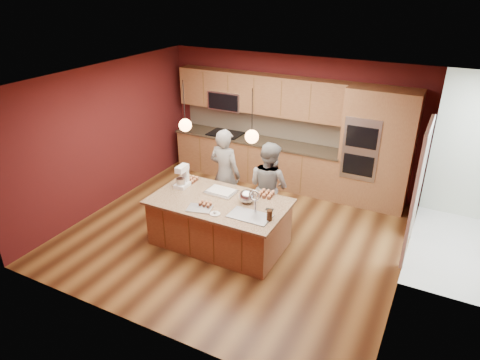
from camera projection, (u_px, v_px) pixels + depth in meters
The scene contains 24 objects.
floor at pixel (236, 233), 7.51m from camera, with size 5.50×5.50×0.00m, color #422412.
ceiling at pixel (235, 79), 6.35m from camera, with size 5.50×5.50×0.00m, color silver.
wall_back at pixel (291, 121), 8.94m from camera, with size 5.50×5.50×0.00m, color #4E1617.
wall_front at pixel (134, 239), 4.92m from camera, with size 5.50×5.50×0.00m, color #4E1617.
wall_left at pixel (107, 137), 8.06m from camera, with size 5.00×5.00×0.00m, color #4E1617.
wall_right at pixel (415, 199), 5.79m from camera, with size 5.00×5.00×0.00m, color #4E1617.
cabinet_run at pixel (256, 136), 9.17m from camera, with size 3.74×0.64×2.30m.
oven_column at pixel (377, 149), 8.02m from camera, with size 1.30×0.62×2.30m.
doorway_trim at pixel (416, 195), 6.57m from camera, with size 0.08×1.11×2.20m, color silver, non-canonical shape.
pendant_left at pixel (185, 125), 6.62m from camera, with size 0.20×0.20×0.80m.
pendant_right at pixel (252, 136), 6.15m from camera, with size 0.20×0.20×0.80m.
island at pixel (220, 222), 7.06m from camera, with size 2.22×1.25×1.20m.
person_left at pixel (225, 174), 7.73m from camera, with size 0.62×0.41×1.70m, color black.
person_right at pixel (269, 186), 7.40m from camera, with size 0.78×0.61×1.60m, color gray.
stand_mixer at pixel (182, 178), 7.29m from camera, with size 0.21×0.29×0.38m.
sheet_cake at pixel (221, 192), 7.13m from camera, with size 0.50×0.38×0.05m.
cooling_rack at pixel (200, 208), 6.64m from camera, with size 0.38×0.27×0.02m, color #B1B3B9.
mixing_bowl at pixel (247, 197), 6.79m from camera, with size 0.26×0.26×0.22m, color silver.
plate at pixel (215, 214), 6.49m from camera, with size 0.16×0.16×0.01m, color silver.
tumbler at pixel (269, 215), 6.30m from camera, with size 0.08×0.08×0.17m, color #311B0D.
phone at pixel (270, 210), 6.62m from camera, with size 0.12×0.06×0.01m, color black.
cupcakes_left at pixel (191, 179), 7.54m from camera, with size 0.24×0.24×0.07m, color tan, non-canonical shape.
cupcakes_rack at pixel (205, 204), 6.70m from camera, with size 0.21×0.14×0.06m, color tan, non-canonical shape.
cupcakes_right at pixel (266, 194), 7.02m from camera, with size 0.26×0.26×0.08m, color tan, non-canonical shape.
Camera 1 is at (2.98, -5.63, 4.09)m, focal length 32.00 mm.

